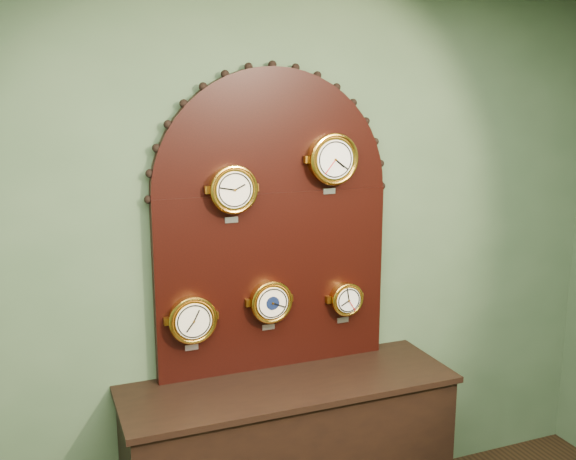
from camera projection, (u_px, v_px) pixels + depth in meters
name	position (u px, v px, depth m)	size (l,w,h in m)	color
wall_back	(270.00, 255.00, 3.31)	(4.00, 4.00, 0.00)	#445D3F
display_board	(273.00, 213.00, 3.22)	(1.26, 0.06, 1.53)	black
roman_clock	(233.00, 189.00, 3.05)	(0.23, 0.08, 0.28)	gold
arabic_clock	(333.00, 159.00, 3.21)	(0.26, 0.08, 0.31)	gold
hygrometer	(192.00, 319.00, 3.10)	(0.23, 0.08, 0.28)	gold
barometer	(270.00, 301.00, 3.23)	(0.22, 0.08, 0.27)	gold
tide_clock	(346.00, 299.00, 3.39)	(0.18, 0.08, 0.23)	gold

